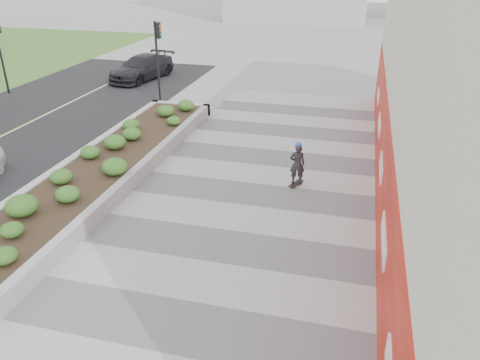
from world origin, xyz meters
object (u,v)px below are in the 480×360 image
object	(u,v)px
traffic_signal_near	(158,50)
car_dark	(142,68)
planter	(85,180)
skateboarder	(297,164)

from	to	relation	value
traffic_signal_near	car_dark	size ratio (longest dim) A/B	0.83
planter	skateboarder	bearing A→B (deg)	18.31
car_dark	traffic_signal_near	bearing A→B (deg)	-42.66
traffic_signal_near	skateboarder	bearing A→B (deg)	-44.09
traffic_signal_near	car_dark	world-z (taller)	traffic_signal_near
planter	skateboarder	distance (m)	7.16
planter	car_dark	bearing A→B (deg)	108.22
planter	skateboarder	world-z (taller)	skateboarder
planter	car_dark	world-z (taller)	car_dark
traffic_signal_near	skateboarder	world-z (taller)	traffic_signal_near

